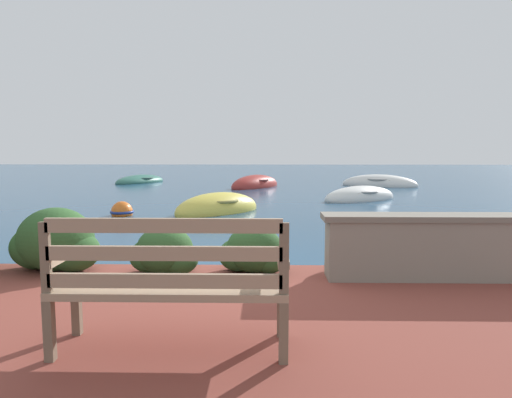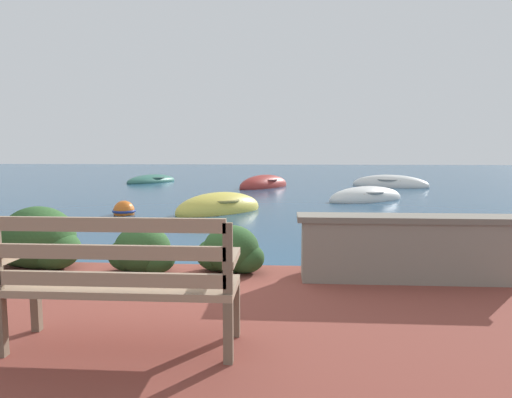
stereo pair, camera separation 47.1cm
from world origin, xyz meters
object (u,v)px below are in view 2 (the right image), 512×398
(park_bench, at_px, (120,279))
(rowboat_mid, at_px, (366,198))
(rowboat_far, at_px, (264,186))
(rowboat_outer, at_px, (390,185))
(rowboat_distant, at_px, (152,181))
(rowboat_nearest, at_px, (219,209))
(mooring_buoy, at_px, (124,211))

(park_bench, relative_size, rowboat_mid, 0.55)
(rowboat_far, xyz_separation_m, rowboat_outer, (5.22, 0.74, -0.00))
(rowboat_mid, relative_size, rowboat_outer, 0.83)
(rowboat_far, bearing_deg, rowboat_mid, -110.71)
(park_bench, xyz_separation_m, rowboat_mid, (3.55, 11.07, -0.64))
(rowboat_mid, relative_size, rowboat_distant, 0.91)
(rowboat_nearest, bearing_deg, rowboat_distant, 69.90)
(rowboat_distant, bearing_deg, mooring_buoy, -138.70)
(rowboat_nearest, bearing_deg, mooring_buoy, 149.32)
(rowboat_mid, bearing_deg, rowboat_outer, -141.70)
(rowboat_mid, height_order, rowboat_far, rowboat_far)
(park_bench, distance_m, rowboat_far, 15.60)
(park_bench, xyz_separation_m, mooring_buoy, (-2.75, 7.66, -0.62))
(rowboat_far, bearing_deg, rowboat_distant, 98.13)
(rowboat_nearest, xyz_separation_m, rowboat_distant, (-4.63, 9.86, -0.02))
(park_bench, distance_m, rowboat_distant, 18.83)
(mooring_buoy, bearing_deg, rowboat_distant, 103.10)
(rowboat_outer, bearing_deg, park_bench, -83.10)
(rowboat_far, height_order, rowboat_distant, rowboat_far)
(park_bench, distance_m, rowboat_nearest, 8.27)
(rowboat_mid, distance_m, rowboat_outer, 5.59)
(rowboat_nearest, bearing_deg, rowboat_far, 38.76)
(park_bench, bearing_deg, rowboat_nearest, 96.78)
(park_bench, distance_m, mooring_buoy, 8.16)
(rowboat_nearest, xyz_separation_m, rowboat_mid, (4.09, 2.84, -0.01))
(rowboat_far, relative_size, rowboat_distant, 0.98)
(rowboat_outer, bearing_deg, rowboat_distant, -164.09)
(rowboat_outer, height_order, rowboat_distant, rowboat_outer)
(rowboat_outer, xyz_separation_m, mooring_buoy, (-8.19, -8.67, 0.02))
(rowboat_far, bearing_deg, rowboat_outer, -49.00)
(park_bench, xyz_separation_m, rowboat_nearest, (-0.54, 8.23, -0.63))
(rowboat_outer, distance_m, rowboat_distant, 10.77)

